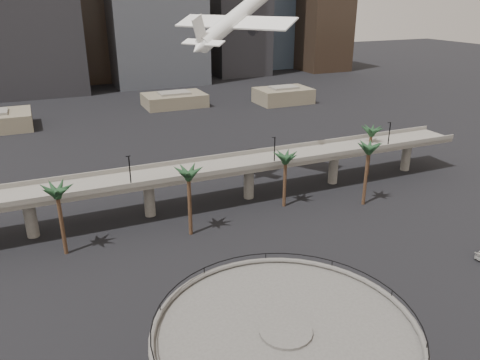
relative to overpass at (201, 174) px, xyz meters
name	(u,v)px	position (x,y,z in m)	size (l,w,h in m)	color
overpass	(201,174)	(0.00, 0.00, 0.00)	(130.00, 9.30, 14.70)	slate
palm_trees	(268,160)	(11.58, -7.82, 3.96)	(76.40, 18.40, 14.00)	#4C3320
low_buildings	(141,106)	(6.89, 87.30, -4.48)	(135.00, 27.50, 6.80)	#675E4B
airborne_jet	(235,19)	(13.37, 12.82, 29.54)	(27.89, 26.70, 14.70)	white
car_a	(262,296)	(-2.91, -34.68, -6.56)	(1.83, 4.55, 1.55)	red
car_b	(325,300)	(5.01, -39.36, -6.57)	(1.64, 4.70, 1.55)	black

